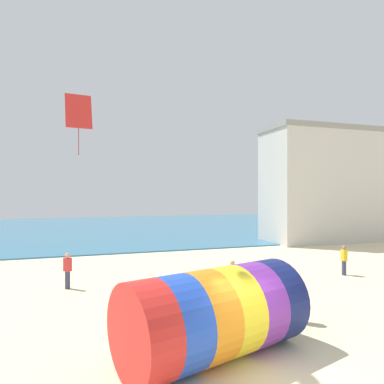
% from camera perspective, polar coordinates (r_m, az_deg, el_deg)
% --- Properties ---
extents(sea, '(120.00, 40.00, 0.10)m').
position_cam_1_polar(sea, '(46.65, -12.35, -5.78)').
color(sea, teal).
rests_on(sea, ground).
extents(giant_inflatable_tube, '(5.80, 3.93, 2.50)m').
position_cam_1_polar(giant_inflatable_tube, '(10.19, 3.79, -19.57)').
color(giant_inflatable_tube, red).
rests_on(giant_inflatable_tube, ground).
extents(kite_handler, '(0.35, 0.42, 1.65)m').
position_cam_1_polar(kite_handler, '(13.36, 16.82, -16.66)').
color(kite_handler, black).
rests_on(kite_handler, ground).
extents(kite_red_diamond, '(1.22, 0.64, 2.84)m').
position_cam_1_polar(kite_red_diamond, '(16.90, -18.37, 12.57)').
color(kite_red_diamond, red).
extents(bystander_near_water, '(0.41, 0.41, 1.74)m').
position_cam_1_polar(bystander_near_water, '(17.99, -20.03, -12.15)').
color(bystander_near_water, '#383D56').
rests_on(bystander_near_water, ground).
extents(bystander_mid_beach, '(0.28, 0.39, 1.57)m').
position_cam_1_polar(bystander_mid_beach, '(16.06, 6.76, -13.98)').
color(bystander_mid_beach, '#383D56').
rests_on(bystander_mid_beach, ground).
extents(bystander_far_left, '(0.29, 0.40, 1.67)m').
position_cam_1_polar(bystander_far_left, '(21.42, 24.00, -10.31)').
color(bystander_far_left, '#383D56').
rests_on(bystander_far_left, ground).
extents(promenade_building, '(13.68, 5.15, 10.90)m').
position_cam_1_polar(promenade_building, '(36.13, 22.27, 1.18)').
color(promenade_building, beige).
rests_on(promenade_building, ground).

